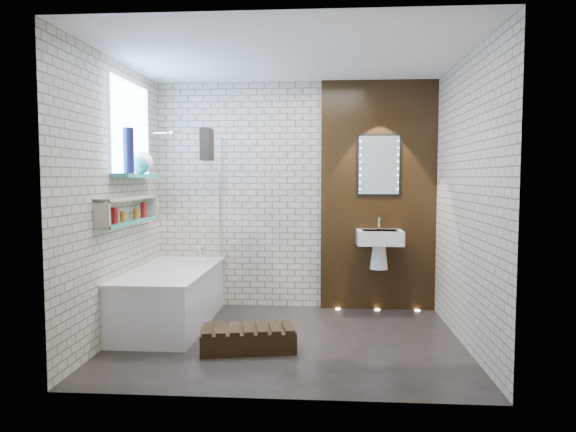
# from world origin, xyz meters

# --- Properties ---
(ground) EXTENTS (3.20, 3.20, 0.00)m
(ground) POSITION_xyz_m (0.00, 0.00, 0.00)
(ground) COLOR black
(ground) RESTS_ON ground
(room_shell) EXTENTS (3.24, 3.20, 2.60)m
(room_shell) POSITION_xyz_m (0.00, 0.00, 1.30)
(room_shell) COLOR #BBAC94
(room_shell) RESTS_ON ground
(walnut_panel) EXTENTS (1.30, 0.06, 2.60)m
(walnut_panel) POSITION_xyz_m (0.95, 1.27, 1.30)
(walnut_panel) COLOR black
(walnut_panel) RESTS_ON ground
(clerestory_window) EXTENTS (0.18, 1.00, 0.94)m
(clerestory_window) POSITION_xyz_m (-1.57, 0.35, 1.90)
(clerestory_window) COLOR #7FADE0
(clerestory_window) RESTS_ON room_shell
(display_niche) EXTENTS (0.14, 1.30, 0.26)m
(display_niche) POSITION_xyz_m (-1.53, 0.15, 1.20)
(display_niche) COLOR teal
(display_niche) RESTS_ON room_shell
(bathtub) EXTENTS (0.79, 1.74, 0.70)m
(bathtub) POSITION_xyz_m (-1.22, 0.45, 0.29)
(bathtub) COLOR white
(bathtub) RESTS_ON ground
(bath_screen) EXTENTS (0.01, 0.78, 1.40)m
(bath_screen) POSITION_xyz_m (-0.87, 0.89, 1.28)
(bath_screen) COLOR white
(bath_screen) RESTS_ON bathtub
(towel) EXTENTS (0.10, 0.25, 0.33)m
(towel) POSITION_xyz_m (-0.87, 0.60, 1.85)
(towel) COLOR black
(towel) RESTS_ON bath_screen
(shower_head) EXTENTS (0.18, 0.18, 0.02)m
(shower_head) POSITION_xyz_m (-1.30, 0.95, 2.00)
(shower_head) COLOR silver
(shower_head) RESTS_ON room_shell
(washbasin) EXTENTS (0.50, 0.36, 0.58)m
(washbasin) POSITION_xyz_m (0.95, 1.07, 0.79)
(washbasin) COLOR white
(washbasin) RESTS_ON walnut_panel
(led_mirror) EXTENTS (0.50, 0.02, 0.70)m
(led_mirror) POSITION_xyz_m (0.95, 1.23, 1.65)
(led_mirror) COLOR black
(led_mirror) RESTS_ON walnut_panel
(walnut_step) EXTENTS (0.88, 0.51, 0.18)m
(walnut_step) POSITION_xyz_m (-0.32, -0.30, 0.09)
(walnut_step) COLOR black
(walnut_step) RESTS_ON ground
(niche_bottles) EXTENTS (0.06, 0.82, 0.16)m
(niche_bottles) POSITION_xyz_m (-1.53, 0.19, 1.17)
(niche_bottles) COLOR maroon
(niche_bottles) RESTS_ON display_niche
(sill_vases) EXTENTS (0.23, 0.51, 0.43)m
(sill_vases) POSITION_xyz_m (-1.50, 0.35, 1.68)
(sill_vases) COLOR #15153B
(sill_vases) RESTS_ON clerestory_window
(floor_uplights) EXTENTS (0.96, 0.06, 0.01)m
(floor_uplights) POSITION_xyz_m (0.95, 1.20, 0.01)
(floor_uplights) COLOR #FFD899
(floor_uplights) RESTS_ON ground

